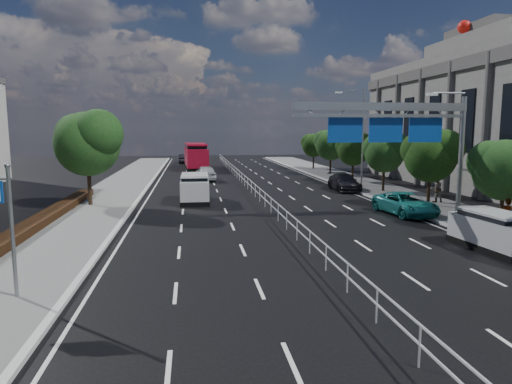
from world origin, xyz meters
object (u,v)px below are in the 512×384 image
object	(u,v)px
overhead_gantry	(399,125)
parked_car_dark	(344,182)
pedestrian_a	(506,216)
pedestrian_b	(436,189)
near_car_dark	(184,158)
white_minivan	(195,188)
red_bus	(196,156)
silver_minivan	(494,231)
parked_car_teal	(405,204)
near_car_silver	(206,173)

from	to	relation	value
overhead_gantry	parked_car_dark	world-z (taller)	overhead_gantry
pedestrian_a	pedestrian_b	bearing A→B (deg)	-108.93
near_car_dark	pedestrian_a	distance (m)	55.39
white_minivan	red_bus	bearing A→B (deg)	90.07
white_minivan	overhead_gantry	bearing A→B (deg)	-37.15
white_minivan	pedestrian_a	world-z (taller)	white_minivan
near_car_dark	pedestrian_b	xyz separation A→B (m)	(18.42, -43.05, 0.33)
silver_minivan	parked_car_teal	xyz separation A→B (m)	(0.03, 8.51, -0.15)
parked_car_dark	near_car_silver	bearing A→B (deg)	142.49
parked_car_teal	red_bus	bearing A→B (deg)	103.06
overhead_gantry	parked_car_dark	bearing A→B (deg)	83.45
pedestrian_a	silver_minivan	bearing A→B (deg)	36.20
overhead_gantry	parked_car_teal	size ratio (longest dim) A/B	2.05
white_minivan	parked_car_teal	distance (m)	14.84
near_car_dark	pedestrian_a	bearing A→B (deg)	108.06
red_bus	overhead_gantry	bearing A→B (deg)	-76.31
overhead_gantry	red_bus	xyz separation A→B (m)	(-11.09, 37.97, -3.81)
white_minivan	pedestrian_b	distance (m)	17.50
near_car_dark	parked_car_dark	xyz separation A→B (m)	(14.32, -35.03, -0.05)
pedestrian_a	parked_car_teal	bearing A→B (deg)	-78.01
pedestrian_b	near_car_dark	bearing A→B (deg)	-69.69
overhead_gantry	pedestrian_a	size ratio (longest dim) A/B	5.77
overhead_gantry	silver_minivan	world-z (taller)	overhead_gantry
pedestrian_b	red_bus	bearing A→B (deg)	-65.54
parked_car_teal	parked_car_dark	bearing A→B (deg)	83.72
white_minivan	near_car_dark	xyz separation A→B (m)	(-1.26, 39.61, -0.25)
white_minivan	parked_car_teal	xyz separation A→B (m)	(13.06, -7.05, -0.32)
red_bus	parked_car_dark	xyz separation A→B (m)	(12.65, -24.38, -1.07)
white_minivan	near_car_dark	world-z (taller)	white_minivan
red_bus	pedestrian_b	world-z (taller)	red_bus
red_bus	near_car_dark	size ratio (longest dim) A/B	2.50
pedestrian_a	near_car_silver	bearing A→B (deg)	-71.42
parked_car_dark	pedestrian_b	distance (m)	9.02
silver_minivan	overhead_gantry	bearing A→B (deg)	97.96
parked_car_teal	pedestrian_a	world-z (taller)	pedestrian_a
near_car_dark	silver_minivan	size ratio (longest dim) A/B	1.08
pedestrian_a	pedestrian_b	world-z (taller)	pedestrian_b
overhead_gantry	parked_car_dark	size ratio (longest dim) A/B	2.07
near_car_silver	parked_car_dark	distance (m)	15.26
near_car_dark	pedestrian_a	size ratio (longest dim) A/B	2.62
near_car_dark	parked_car_teal	size ratio (longest dim) A/B	0.93
red_bus	white_minivan	bearing A→B (deg)	-93.41
red_bus	silver_minivan	bearing A→B (deg)	-76.77
parked_car_dark	near_car_dark	bearing A→B (deg)	114.06
near_car_dark	pedestrian_a	xyz separation A→B (m)	(16.64, -52.83, 0.26)
near_car_dark	parked_car_dark	size ratio (longest dim) A/B	0.94
white_minivan	red_bus	xyz separation A→B (m)	(0.41, 28.97, 0.78)
white_minivan	red_bus	world-z (taller)	red_bus
white_minivan	pedestrian_a	distance (m)	20.28
near_car_dark	pedestrian_b	world-z (taller)	pedestrian_b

